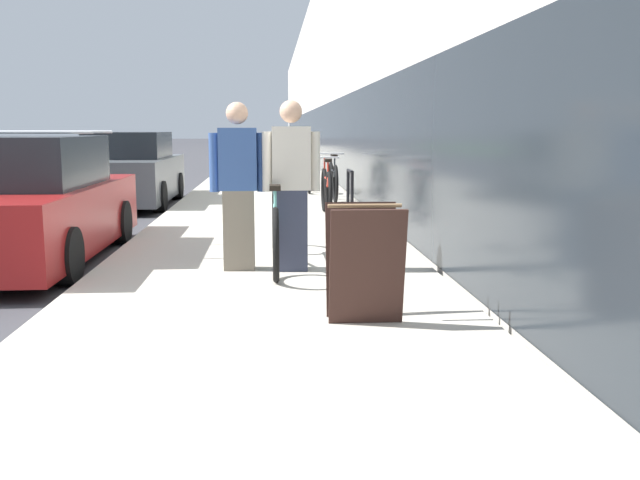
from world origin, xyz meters
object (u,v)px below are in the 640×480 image
at_px(bike_rack_hoop, 350,191).
at_px(cruiser_bike_farthest, 308,175).
at_px(person_bystander, 238,187).
at_px(cruiser_bike_nearest, 326,191).
at_px(tandem_bicycle, 275,229).
at_px(parked_sedan_curbside, 24,206).
at_px(cruiser_bike_middle, 333,181).
at_px(person_rider, 291,186).
at_px(sandwich_board_sign, 364,262).
at_px(vintage_roadster_curbside, 130,172).

xyz_separation_m(bike_rack_hoop, cruiser_bike_farthest, (-0.34, 5.80, -0.12)).
xyz_separation_m(person_bystander, cruiser_bike_nearest, (1.28, 4.65, -0.46)).
relative_size(tandem_bicycle, parked_sedan_curbside, 0.58).
xyz_separation_m(person_bystander, cruiser_bike_middle, (1.60, 7.10, -0.47)).
height_order(cruiser_bike_middle, cruiser_bike_farthest, cruiser_bike_middle).
bearing_deg(tandem_bicycle, person_rider, -62.23).
bearing_deg(sandwich_board_sign, vintage_roadster_curbside, 110.37).
bearing_deg(cruiser_bike_farthest, person_bystander, -97.44).
height_order(cruiser_bike_nearest, vintage_roadster_curbside, vintage_roadster_curbside).
height_order(cruiser_bike_middle, sandwich_board_sign, cruiser_bike_middle).
bearing_deg(cruiser_bike_middle, cruiser_bike_farthest, 100.94).
relative_size(parked_sedan_curbside, vintage_roadster_curbside, 1.02).
relative_size(sandwich_board_sign, parked_sedan_curbside, 0.20).
bearing_deg(parked_sedan_curbside, vintage_roadster_curbside, 89.79).
distance_m(person_rider, person_bystander, 0.55).
xyz_separation_m(cruiser_bike_farthest, vintage_roadster_curbside, (-3.77, -1.54, 0.17)).
bearing_deg(cruiser_bike_farthest, parked_sedan_curbside, -115.52).
distance_m(tandem_bicycle, parked_sedan_curbside, 3.13).
xyz_separation_m(person_bystander, parked_sedan_curbside, (-2.59, 1.24, -0.31)).
distance_m(person_rider, cruiser_bike_middle, 7.27).
xyz_separation_m(person_rider, sandwich_board_sign, (0.50, -1.99, -0.42)).
bearing_deg(parked_sedan_curbside, cruiser_bike_nearest, 41.42).
distance_m(bike_rack_hoop, sandwich_board_sign, 5.48).
relative_size(person_rider, parked_sedan_curbside, 0.40).
relative_size(tandem_bicycle, vintage_roadster_curbside, 0.60).
bearing_deg(bike_rack_hoop, tandem_bicycle, -110.26).
distance_m(cruiser_bike_middle, cruiser_bike_farthest, 2.12).
relative_size(cruiser_bike_nearest, parked_sedan_curbside, 0.41).
xyz_separation_m(person_rider, cruiser_bike_middle, (1.06, 7.17, -0.47)).
bearing_deg(parked_sedan_curbside, sandwich_board_sign, -42.39).
bearing_deg(cruiser_bike_nearest, tandem_bicycle, -101.52).
height_order(person_rider, cruiser_bike_farthest, person_rider).
height_order(person_bystander, cruiser_bike_nearest, person_bystander).
bearing_deg(sandwich_board_sign, cruiser_bike_farthest, 89.19).
xyz_separation_m(cruiser_bike_nearest, cruiser_bike_middle, (0.33, 2.44, -0.01)).
distance_m(bike_rack_hoop, vintage_roadster_curbside, 5.91).
xyz_separation_m(parked_sedan_curbside, vintage_roadster_curbside, (0.02, 6.40, 0.01)).
height_order(tandem_bicycle, parked_sedan_curbside, parked_sedan_curbside).
bearing_deg(bike_rack_hoop, parked_sedan_curbside, -152.56).
height_order(bike_rack_hoop, cruiser_bike_nearest, cruiser_bike_nearest).
distance_m(sandwich_board_sign, parked_sedan_curbside, 4.92).
bearing_deg(person_rider, vintage_roadster_curbside, 111.95).
relative_size(bike_rack_hoop, cruiser_bike_farthest, 0.47).
bearing_deg(tandem_bicycle, vintage_roadster_curbside, 111.68).
height_order(person_rider, vintage_roadster_curbside, person_rider).
bearing_deg(sandwich_board_sign, cruiser_bike_nearest, 88.00).
xyz_separation_m(person_bystander, vintage_roadster_curbside, (-2.57, 7.65, -0.30)).
bearing_deg(cruiser_bike_nearest, cruiser_bike_middle, 82.39).
relative_size(cruiser_bike_farthest, vintage_roadster_curbside, 0.41).
bearing_deg(cruiser_bike_middle, person_rider, -98.38).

